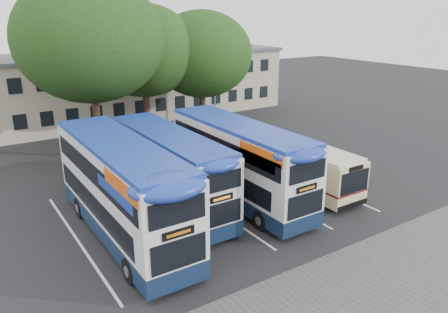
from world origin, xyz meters
TOP-DOWN VIEW (x-y plane):
  - ground at (0.00, 0.00)m, footprint 120.00×120.00m
  - paving_strip at (-2.00, -5.00)m, footprint 40.00×6.00m
  - bay_lines at (-3.75, 5.00)m, footprint 14.12×11.00m
  - depot_building at (0.00, 26.99)m, footprint 32.40×8.40m
  - lamp_post at (6.00, 19.97)m, footprint 0.25×1.05m
  - tree_left at (-6.02, 16.23)m, footprint 9.80×9.80m
  - tree_mid at (-1.14, 18.91)m, footprint 8.32×8.32m
  - tree_right at (3.68, 18.26)m, footprint 8.28×8.28m
  - bus_dd_left at (-8.76, 4.36)m, footprint 2.63×10.86m
  - bus_dd_mid at (-5.61, 5.98)m, footprint 2.40×9.90m
  - bus_dd_right at (-2.04, 4.83)m, footprint 2.52×10.38m
  - bus_single at (1.98, 4.86)m, footprint 2.29×9.00m

SIDE VIEW (x-z plane):
  - ground at x=0.00m, z-range 0.00..0.00m
  - paving_strip at x=-2.00m, z-range 0.00..0.01m
  - bay_lines at x=-3.75m, z-range 0.00..0.01m
  - bus_single at x=1.98m, z-range 0.18..2.86m
  - bus_dd_mid at x=-5.61m, z-range 0.21..4.34m
  - bus_dd_right at x=-2.04m, z-range 0.22..4.54m
  - bus_dd_left at x=-8.76m, z-range 0.23..4.76m
  - depot_building at x=0.00m, z-range 0.05..6.25m
  - lamp_post at x=6.00m, z-range 0.55..9.61m
  - tree_right at x=3.68m, z-range 1.49..11.53m
  - tree_mid at x=-1.14m, z-range 1.72..12.25m
  - tree_left at x=-6.02m, z-range 1.98..14.29m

